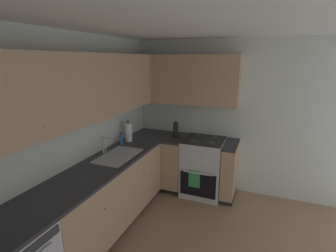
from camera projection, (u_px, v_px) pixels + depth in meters
The scene contains 15 objects.
wall_back at pixel (52, 147), 2.67m from camera, with size 4.18×0.05×2.41m, color silver.
wall_right at pixel (237, 119), 3.93m from camera, with size 0.05×3.41×2.41m, color silver.
ceiling at pixel (215, 11), 1.75m from camera, with size 4.18×3.41×0.05m, color white.
lower_cabinets_back at pixel (106, 197), 3.14m from camera, with size 2.02×0.62×0.86m.
countertop_back at pixel (104, 165), 3.02m from camera, with size 3.23×0.60×0.04m, color #2D2D33.
lower_cabinets_right at pixel (196, 167), 4.04m from camera, with size 0.62×1.12×0.86m.
countertop_right at pixel (197, 141), 3.92m from camera, with size 0.60×1.12×0.03m.
oven_range at pixel (203, 166), 4.00m from camera, with size 0.68×0.62×1.04m.
upper_cabinets_back at pixel (78, 89), 2.69m from camera, with size 2.91×0.34×0.75m.
upper_cabinets_right at pixel (185, 80), 3.90m from camera, with size 0.32×1.67×0.75m.
sink at pixel (119, 159), 3.27m from camera, with size 0.67×0.40×0.10m.
faucet at pixel (104, 144), 3.30m from camera, with size 0.07×0.16×0.24m.
soap_bottle at pixel (121, 139), 3.68m from camera, with size 0.06×0.06×0.18m.
paper_towel_roll at pixel (128, 132), 3.82m from camera, with size 0.11×0.11×0.34m.
oil_bottle at pixel (176, 130), 4.01m from camera, with size 0.08×0.08×0.26m.
Camera 1 is at (-1.89, -0.40, 2.11)m, focal length 26.83 mm.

